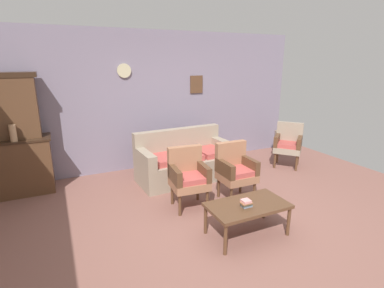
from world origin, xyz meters
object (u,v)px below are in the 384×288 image
Objects in this scene: coffee_table at (248,207)px; book_stack_on_table at (246,203)px; armchair_near_cabinet at (188,175)px; armchair_by_doorway at (235,169)px; floral_couch at (184,162)px; floor_vase_by_wall at (278,142)px; side_cabinet at (15,167)px; vase_on_cabinet at (13,133)px; wingback_chair_by_fireplace at (288,143)px.

book_stack_on_table reaches higher than coffee_table.
armchair_near_cabinet is 0.90× the size of coffee_table.
armchair_by_doorway is 0.90× the size of coffee_table.
floral_couch is 1.11m from armchair_near_cabinet.
floor_vase_by_wall is at bearing 35.04° from armchair_by_doorway.
floor_vase_by_wall is at bearing 43.21° from coffee_table.
armchair_by_doorway is (3.14, -1.68, 0.03)m from side_cabinet.
coffee_table is (2.65, -2.42, -0.69)m from vase_on_cabinet.
coffee_table is at bearing -114.46° from armchair_by_doorway.
vase_on_cabinet is 2.75m from armchair_near_cabinet.
vase_on_cabinet is 2.81m from floral_couch.
armchair_by_doorway is (0.38, -1.10, 0.17)m from floral_couch.
wingback_chair_by_fireplace is (4.90, -0.67, -0.56)m from vase_on_cabinet.
armchair_by_doorway is at bearing -144.96° from floor_vase_by_wall.
wingback_chair_by_fireplace is (4.97, -0.86, 0.03)m from side_cabinet.
wingback_chair_by_fireplace is (2.60, 0.74, 0.00)m from armchair_near_cabinet.
coffee_table is at bearing -43.88° from side_cabinet.
floral_couch is at bearing 172.69° from wingback_chair_by_fireplace.
floral_couch is 1.77× the size of coffee_table.
armchair_by_doorway is (0.78, -0.07, 0.00)m from armchair_near_cabinet.
book_stack_on_table is at bearing -45.21° from side_cabinet.
floor_vase_by_wall is at bearing 26.42° from armchair_near_cabinet.
armchair_near_cabinet is at bearing -31.67° from vase_on_cabinet.
floral_couch is 1.97× the size of armchair_near_cabinet.
side_cabinet is 2.09× the size of floor_vase_by_wall.
side_cabinet is at bearing 168.19° from floral_couch.
wingback_chair_by_fireplace reaches higher than book_stack_on_table.
armchair_by_doorway is at bearing -25.85° from vase_on_cabinet.
floral_couch is 2.04m from coffee_table.
side_cabinet is 0.63m from vase_on_cabinet.
armchair_by_doorway is 2.76m from floor_vase_by_wall.
floor_vase_by_wall is (0.42, 0.76, -0.22)m from wingback_chair_by_fireplace.
armchair_near_cabinet is (-0.39, -1.03, 0.17)m from floral_couch.
side_cabinet is 2.86m from armchair_near_cabinet.
side_cabinet is 1.28× the size of armchair_by_doorway.
book_stack_on_table is (-0.11, -2.09, 0.14)m from floral_couch.
armchair_near_cabinet reaches higher than floor_vase_by_wall.
floor_vase_by_wall reaches higher than book_stack_on_table.
book_stack_on_table is (-0.49, -0.99, -0.03)m from armchair_by_doorway.
side_cabinet is 5.40m from floor_vase_by_wall.
coffee_table is 1.81× the size of floor_vase_by_wall.
vase_on_cabinet reaches higher than armchair_near_cabinet.
side_cabinet is 3.56m from armchair_by_doorway.
vase_on_cabinet is at bearing 148.33° from armchair_near_cabinet.
side_cabinet is at bearing 145.85° from armchair_near_cabinet.
wingback_chair_by_fireplace is at bearing 37.89° from coffee_table.
floor_vase_by_wall is at bearing 10.26° from floral_couch.
armchair_near_cabinet is at bearing 174.60° from armchair_by_doorway.
floral_couch is at bearing -8.20° from vase_on_cabinet.
coffee_table is (0.35, -1.01, -0.12)m from armchair_near_cabinet.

